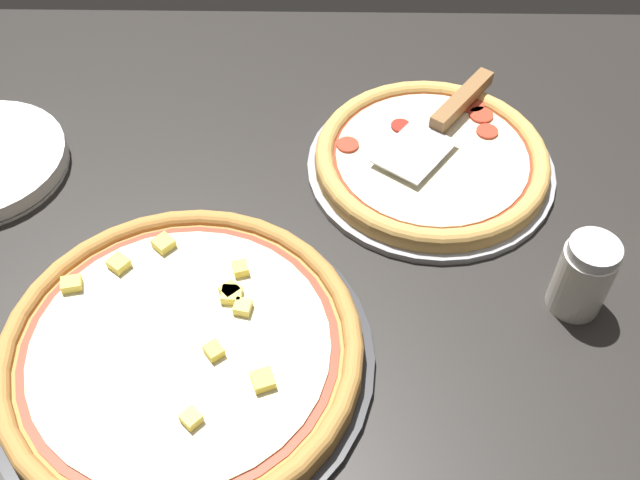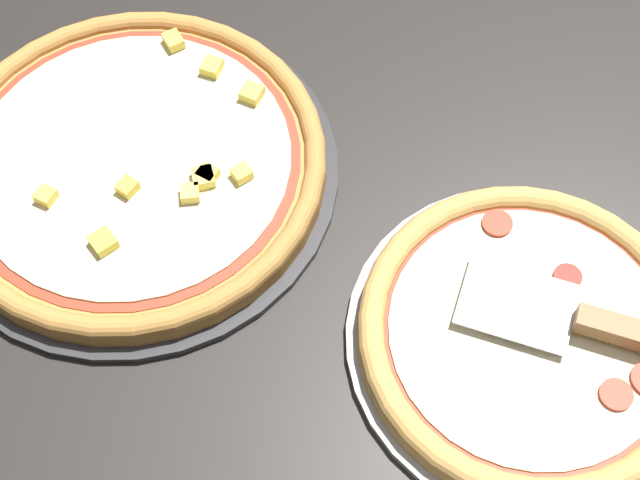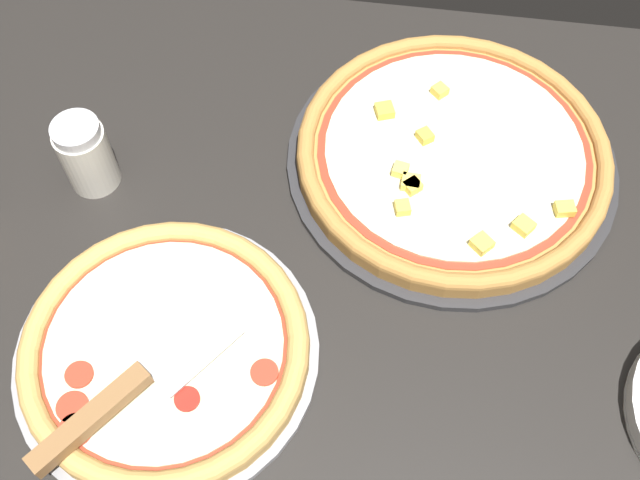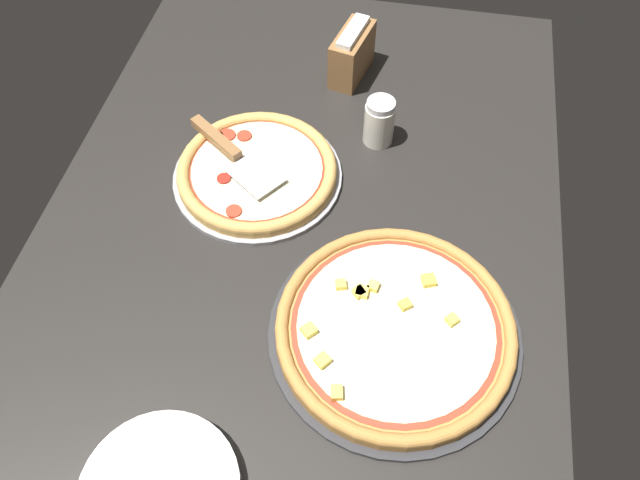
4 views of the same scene
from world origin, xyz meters
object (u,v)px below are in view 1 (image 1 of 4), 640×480
at_px(parmesan_shaker, 583,276).
at_px(serving_spatula, 451,111).
at_px(pizza_back, 181,349).
at_px(pizza_front, 432,158).

bearing_deg(parmesan_shaker, serving_spatula, -67.92).
bearing_deg(parmesan_shaker, pizza_back, 10.97).
bearing_deg(parmesan_shaker, pizza_front, -56.00).
xyz_separation_m(pizza_front, parmesan_shaker, (-0.15, 0.22, 0.03)).
height_order(pizza_back, serving_spatula, serving_spatula).
relative_size(pizza_front, pizza_back, 0.80).
xyz_separation_m(pizza_front, pizza_back, (0.30, 0.31, 0.00)).
bearing_deg(pizza_front, parmesan_shaker, 124.00).
bearing_deg(serving_spatula, parmesan_shaker, 112.08).
bearing_deg(serving_spatula, pizza_back, 49.18).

